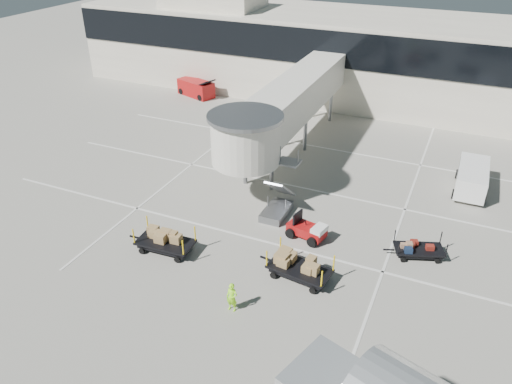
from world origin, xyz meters
TOP-DOWN VIEW (x-y plane):
  - ground at (0.00, 0.00)m, footprint 140.00×140.00m
  - lane_markings at (-0.67, 9.33)m, footprint 40.00×30.00m
  - terminal at (-0.35, 29.94)m, footprint 64.00×12.11m
  - jet_bridge at (-3.97, 12.26)m, footprint 5.70×20.40m
  - baggage_tug at (1.21, 3.41)m, footprint 2.47×1.87m
  - suitcase_cart at (7.50, 4.21)m, footprint 3.34×2.19m
  - box_cart_near at (2.12, -0.29)m, footprint 4.14×2.06m
  - box_cart_far at (-5.81, -1.10)m, footprint 4.03×1.80m
  - ground_worker at (-0.12, -3.90)m, footprint 0.57×0.38m
  - minivan at (9.63, 13.51)m, footprint 2.13×4.74m
  - belt_loader at (-17.67, 23.03)m, footprint 4.61×2.92m

SIDE VIEW (x-z plane):
  - ground at x=0.00m, z-range 0.00..0.00m
  - lane_markings at x=-0.67m, z-range 0.00..0.02m
  - suitcase_cart at x=7.50m, z-range -0.19..1.10m
  - baggage_tug at x=1.21m, z-range -0.20..1.29m
  - box_cart_far at x=-5.81m, z-range -0.17..1.39m
  - box_cart_near at x=2.12m, z-range -0.15..1.45m
  - ground_worker at x=-0.12m, z-range 0.00..1.58m
  - belt_loader at x=-17.67m, z-range -0.25..1.84m
  - minivan at x=9.63m, z-range 0.18..1.97m
  - terminal at x=-0.35m, z-range -3.49..11.71m
  - jet_bridge at x=-3.97m, z-range 1.27..7.30m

